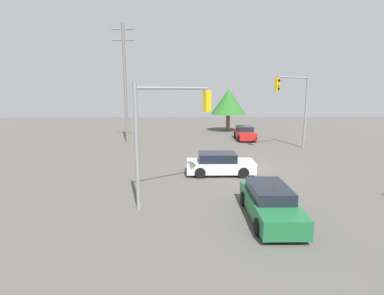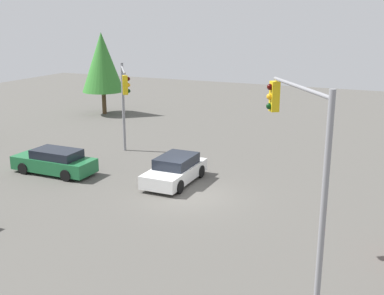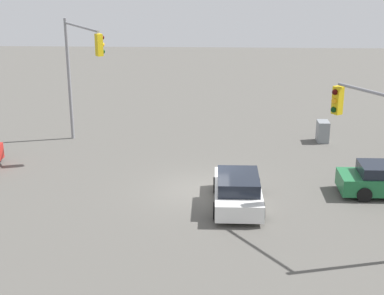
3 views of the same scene
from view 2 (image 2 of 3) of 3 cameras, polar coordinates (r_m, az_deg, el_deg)
ground_plane at (r=23.71m, az=-0.16°, el=-5.71°), size 80.00×80.00×0.00m
sedan_green at (r=27.84m, az=-15.97°, el=-1.63°), size 1.88×4.75×1.40m
sedan_white at (r=25.36m, az=-2.00°, el=-2.67°), size 4.32×2.03×1.41m
traffic_signal_main at (r=29.39m, az=-8.04°, el=6.22°), size 3.52×2.57×5.70m
traffic_signal_cross at (r=14.89m, az=12.84°, el=-0.28°), size 3.80×2.77×6.70m
tree_corner at (r=43.47m, az=-10.60°, el=9.90°), size 3.66×3.66×7.18m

